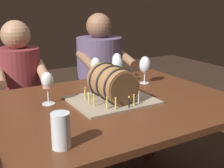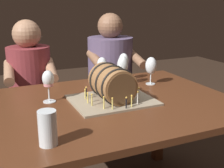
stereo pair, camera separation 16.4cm
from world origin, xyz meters
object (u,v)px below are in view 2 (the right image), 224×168
object	(u,v)px
barrel_cake	(112,86)
wine_glass_red	(124,62)
person_seated_right	(110,87)
wine_glass_white	(102,65)
wine_glass_rose	(48,80)
wine_glass_amber	(123,66)
beer_pint	(48,130)
wine_glass_empty	(151,66)
person_seated_left	(32,102)
dining_table	(115,118)

from	to	relation	value
barrel_cake	wine_glass_red	size ratio (longest dim) A/B	2.33
person_seated_right	wine_glass_red	bearing A→B (deg)	-101.91
wine_glass_white	wine_glass_rose	bearing A→B (deg)	-147.71
wine_glass_red	wine_glass_amber	world-z (taller)	wine_glass_amber
barrel_cake	wine_glass_amber	bearing A→B (deg)	53.74
wine_glass_rose	person_seated_right	bearing A→B (deg)	45.01
wine_glass_amber	beer_pint	world-z (taller)	wine_glass_amber
beer_pint	wine_glass_amber	bearing A→B (deg)	45.05
wine_glass_empty	beer_pint	xyz separation A→B (m)	(-0.82, -0.58, -0.06)
wine_glass_red	wine_glass_empty	size ratio (longest dim) A/B	1.04
wine_glass_empty	wine_glass_red	bearing A→B (deg)	127.53
wine_glass_red	wine_glass_rose	world-z (taller)	wine_glass_red
person_seated_left	wine_glass_amber	bearing A→B (deg)	-45.88
wine_glass_white	dining_table	bearing A→B (deg)	-102.75
wine_glass_white	barrel_cake	bearing A→B (deg)	-104.87
wine_glass_empty	dining_table	bearing A→B (deg)	-149.13
person_seated_right	barrel_cake	bearing A→B (deg)	-113.36
wine_glass_red	wine_glass_amber	distance (m)	0.12
wine_glass_red	barrel_cake	bearing A→B (deg)	-124.62
barrel_cake	wine_glass_white	world-z (taller)	barrel_cake
dining_table	person_seated_right	distance (m)	0.88
wine_glass_white	beer_pint	distance (m)	0.95
wine_glass_red	person_seated_left	xyz separation A→B (m)	(-0.57, 0.43, -0.35)
wine_glass_red	dining_table	bearing A→B (deg)	-122.57
wine_glass_red	person_seated_left	world-z (taller)	person_seated_left
wine_glass_amber	person_seated_left	xyz separation A→B (m)	(-0.52, 0.53, -0.34)
dining_table	barrel_cake	bearing A→B (deg)	151.61
wine_glass_red	beer_pint	bearing A→B (deg)	-133.25
wine_glass_empty	person_seated_right	distance (m)	0.66
wine_glass_red	wine_glass_amber	bearing A→B (deg)	-119.89
beer_pint	wine_glass_rose	bearing A→B (deg)	76.80
wine_glass_amber	wine_glass_rose	size ratio (longest dim) A/B	1.08
wine_glass_red	wine_glass_amber	xyz separation A→B (m)	(-0.06, -0.10, -0.01)
barrel_cake	person_seated_left	size ratio (longest dim) A/B	0.39
wine_glass_empty	beer_pint	distance (m)	1.01
wine_glass_empty	person_seated_left	size ratio (longest dim) A/B	0.16
wine_glass_red	person_seated_right	bearing A→B (deg)	78.09
barrel_cake	person_seated_right	world-z (taller)	person_seated_right
wine_glass_empty	person_seated_right	size ratio (longest dim) A/B	0.16
barrel_cake	person_seated_right	xyz separation A→B (m)	(0.35, 0.80, -0.27)
dining_table	wine_glass_empty	xyz separation A→B (m)	(0.36, 0.22, 0.22)
wine_glass_empty	wine_glass_rose	size ratio (longest dim) A/B	1.03
dining_table	wine_glass_empty	world-z (taller)	wine_glass_empty
wine_glass_rose	beer_pint	distance (m)	0.52
beer_pint	person_seated_left	bearing A→B (deg)	84.09
wine_glass_empty	barrel_cake	bearing A→B (deg)	-150.95
barrel_cake	wine_glass_amber	distance (m)	0.34
wine_glass_red	person_seated_right	size ratio (longest dim) A/B	0.16
dining_table	barrel_cake	xyz separation A→B (m)	(-0.01, 0.01, 0.19)
person_seated_left	wine_glass_white	bearing A→B (deg)	-42.95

